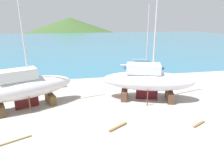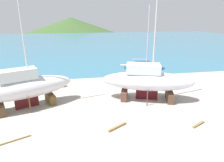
# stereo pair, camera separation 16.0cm
# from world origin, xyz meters

# --- Properties ---
(ground_plane) EXTENTS (43.74, 43.74, 0.00)m
(ground_plane) POSITION_xyz_m (0.00, -4.74, 0.00)
(ground_plane) COLOR #A89D91
(sea_water) EXTENTS (164.96, 101.53, 0.01)m
(sea_water) POSITION_xyz_m (0.00, 56.96, 0.00)
(sea_water) COLOR teal
(sea_water) RESTS_ON ground
(headland_hill) EXTENTS (116.33, 116.33, 19.54)m
(headland_hill) POSITION_xyz_m (-9.68, 154.95, 0.00)
(headland_hill) COLOR #375327
(headland_hill) RESTS_ON ground
(sailboat_far_slipway) EXTENTS (11.39, 6.50, 17.24)m
(sailboat_far_slipway) POSITION_xyz_m (1.63, -3.94, 2.45)
(sailboat_far_slipway) COLOR brown
(sailboat_far_slipway) RESTS_ON ground
(sailboat_large_starboard) EXTENTS (6.93, 3.74, 11.45)m
(sailboat_large_starboard) POSITION_xyz_m (4.13, 4.23, 1.76)
(sailboat_large_starboard) COLOR #4D3A21
(sailboat_large_starboard) RESTS_ON ground
(sailboat_mid_port) EXTENTS (10.64, 6.72, 18.05)m
(sailboat_mid_port) POSITION_xyz_m (-12.22, -3.82, 2.44)
(sailboat_mid_port) COLOR brown
(sailboat_mid_port) RESTS_ON ground
(worker) EXTENTS (0.50, 0.44, 1.70)m
(worker) POSITION_xyz_m (-0.57, 2.24, 0.88)
(worker) COLOR #386C4C
(worker) RESTS_ON ground
(barrel_tipped_right) EXTENTS (0.79, 0.79, 0.83)m
(barrel_tipped_right) POSITION_xyz_m (-15.44, 2.43, 0.42)
(barrel_tipped_right) COLOR maroon
(barrel_tipped_right) RESTS_ON ground
(barrel_ochre) EXTENTS (0.65, 0.65, 0.91)m
(barrel_ochre) POSITION_xyz_m (7.48, 0.46, 0.46)
(barrel_ochre) COLOR olive
(barrel_ochre) RESTS_ON ground
(barrel_rust_far) EXTENTS (0.73, 0.73, 0.79)m
(barrel_rust_far) POSITION_xyz_m (-8.70, 2.61, 0.40)
(barrel_rust_far) COLOR brown
(barrel_rust_far) RESTS_ON ground
(timber_long_fore) EXTENTS (1.62, 0.95, 0.14)m
(timber_long_fore) POSITION_xyz_m (4.38, -10.67, 0.07)
(timber_long_fore) COLOR brown
(timber_long_fore) RESTS_ON ground
(timber_short_cross) EXTENTS (1.91, 1.29, 0.19)m
(timber_short_cross) POSITION_xyz_m (-3.18, -9.75, 0.09)
(timber_short_cross) COLOR olive
(timber_short_cross) RESTS_ON ground
(timber_short_skew) EXTENTS (2.56, 1.27, 0.11)m
(timber_short_skew) POSITION_xyz_m (-11.94, -10.25, 0.05)
(timber_short_skew) COLOR olive
(timber_short_skew) RESTS_ON ground
(timber_plank_near) EXTENTS (2.68, 1.68, 0.12)m
(timber_plank_near) POSITION_xyz_m (8.87, 2.44, 0.06)
(timber_plank_near) COLOR brown
(timber_plank_near) RESTS_ON ground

